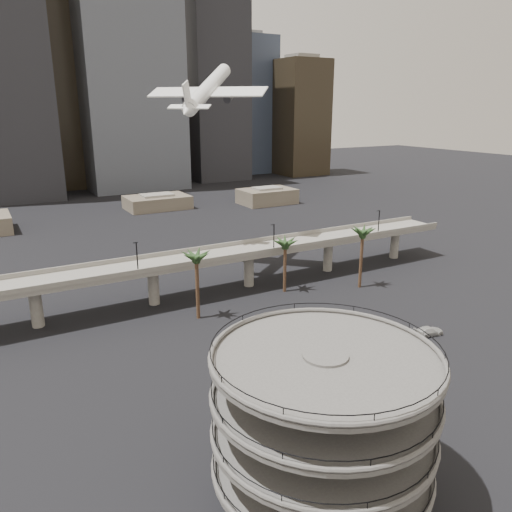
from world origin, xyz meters
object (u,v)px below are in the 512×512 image
car_b (360,324)px  car_c (429,331)px  parking_ramp (323,413)px  overpass (203,262)px  airborne_jet (208,89)px  car_a (321,348)px

car_b → car_c: (8.70, -8.03, -0.03)m
parking_ramp → overpass: size_ratio=0.17×
car_c → airborne_jet: bearing=23.8°
parking_ramp → airborne_jet: bearing=73.4°
car_a → car_b: (11.45, 3.78, 0.08)m
car_c → parking_ramp: bearing=124.7°
car_a → overpass: bearing=24.7°
parking_ramp → airborne_jet: (22.43, 75.13, 32.57)m
overpass → car_a: size_ratio=29.61×
airborne_jet → car_c: bearing=-118.1°
car_a → car_c: size_ratio=0.80×
car_b → car_c: size_ratio=0.91×
parking_ramp → car_c: (39.31, 21.15, -9.04)m
airborne_jet → overpass: bearing=-165.8°
parking_ramp → car_b: parking_ramp is taller
parking_ramp → car_c: bearing=28.3°
car_b → car_a: bearing=110.3°
parking_ramp → airborne_jet: airborne_jet is taller
airborne_jet → car_c: (16.88, -53.98, -41.61)m
parking_ramp → airborne_jet: size_ratio=0.92×
airborne_jet → car_b: 62.51m
airborne_jet → car_b: bearing=-125.4°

